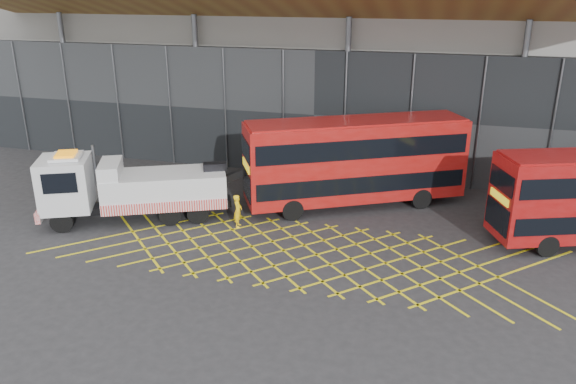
% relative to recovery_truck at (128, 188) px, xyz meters
% --- Properties ---
extents(ground_plane, '(120.00, 120.00, 0.00)m').
position_rel_recovery_truck_xyz_m(ground_plane, '(5.68, -1.41, -1.81)').
color(ground_plane, '#272729').
extents(road_markings, '(24.76, 7.16, 0.01)m').
position_rel_recovery_truck_xyz_m(road_markings, '(9.68, -1.41, -1.80)').
color(road_markings, yellow).
rests_on(road_markings, ground_plane).
extents(construction_building, '(55.00, 23.97, 18.00)m').
position_rel_recovery_truck_xyz_m(construction_building, '(7.60, 16.98, 7.17)').
color(construction_building, gray).
rests_on(construction_building, ground_plane).
extents(recovery_truck, '(10.80, 6.42, 3.92)m').
position_rel_recovery_truck_xyz_m(recovery_truck, '(0.00, 0.00, 0.00)').
color(recovery_truck, black).
rests_on(recovery_truck, ground_plane).
extents(bus_towed, '(12.02, 8.27, 4.96)m').
position_rel_recovery_truck_xyz_m(bus_towed, '(11.12, 5.18, 0.94)').
color(bus_towed, '#9E0F0C').
rests_on(bus_towed, ground_plane).
extents(worker, '(0.51, 0.69, 1.74)m').
position_rel_recovery_truck_xyz_m(worker, '(5.84, 0.67, -0.94)').
color(worker, yellow).
rests_on(worker, ground_plane).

